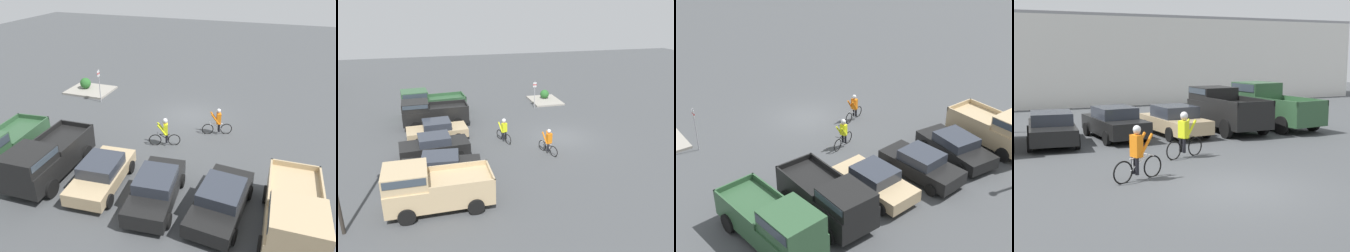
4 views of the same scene
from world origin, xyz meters
The scene contains 12 objects.
ground_plane centered at (0.00, 0.00, 0.00)m, with size 80.00×80.00×0.00m, color #424447.
pickup_truck_0 centered at (-6.66, 9.52, 1.15)m, with size 2.34×5.02×2.23m.
sedan_0 centered at (-3.85, 8.95, 0.70)m, with size 2.34×4.61×1.38m.
sedan_1 centered at (-1.05, 9.17, 0.72)m, with size 2.25×4.43×1.45m.
sedan_2 centered at (1.75, 8.89, 0.71)m, with size 2.27×4.34×1.41m.
pickup_truck_1 centered at (4.54, 9.17, 1.12)m, with size 2.33×5.04×2.12m.
pickup_truck_2 centered at (7.30, 9.32, 1.18)m, with size 2.64×5.47×2.28m.
cyclist_0 centered at (0.24, 4.35, 0.90)m, with size 1.72×0.69×1.73m.
cyclist_1 centered at (-2.32, 2.01, 0.85)m, with size 1.75×0.71×1.71m.
fire_lane_sign centered at (6.96, -0.14, 1.54)m, with size 0.06×0.30×2.56m.
curb_island centered at (8.92, -1.91, 0.07)m, with size 3.49×2.79×0.15m, color gray.
shrub centered at (9.42, -2.04, 0.59)m, with size 0.87×0.87×0.87m.
Camera 2 is at (-20.42, 9.30, 9.29)m, focal length 35.00 mm.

